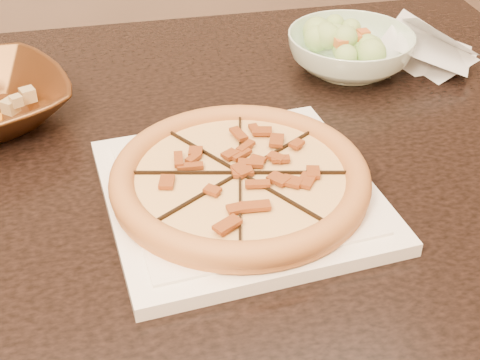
{
  "coord_description": "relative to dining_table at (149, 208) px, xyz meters",
  "views": [
    {
      "loc": [
        -0.05,
        -0.64,
        1.25
      ],
      "look_at": [
        0.13,
        -0.02,
        0.78
      ],
      "focal_mm": 50.0,
      "sensor_mm": 36.0,
      "label": 1
    }
  ],
  "objects": [
    {
      "name": "dining_table",
      "position": [
        0.0,
        0.0,
        0.0
      ],
      "size": [
        1.45,
        0.98,
        0.75
      ],
      "color": "black",
      "rests_on": "floor"
    },
    {
      "name": "pizza",
      "position": [
        0.1,
        -0.14,
        0.14
      ],
      "size": [
        0.31,
        0.31,
        0.03
      ],
      "color": "#BF7B36",
      "rests_on": "plate"
    },
    {
      "name": "cling_film",
      "position": [
        0.5,
        0.12,
        0.13
      ],
      "size": [
        0.17,
        0.15,
        0.05
      ],
      "primitive_type": null,
      "rotation": [
        0.0,
        0.0,
        0.09
      ],
      "color": "silver",
      "rests_on": "dining_table"
    },
    {
      "name": "salad",
      "position": [
        0.37,
        0.15,
        0.18
      ],
      "size": [
        0.11,
        0.11,
        0.04
      ],
      "color": "#B2DA82",
      "rests_on": "salad_bowl"
    },
    {
      "name": "salad_bowl",
      "position": [
        0.37,
        0.15,
        0.13
      ],
      "size": [
        0.21,
        0.21,
        0.06
      ],
      "primitive_type": "imported",
      "rotation": [
        0.0,
        0.0,
        -0.05
      ],
      "color": "white",
      "rests_on": "dining_table"
    },
    {
      "name": "plate",
      "position": [
        0.1,
        -0.14,
        0.11
      ],
      "size": [
        0.33,
        0.33,
        0.02
      ],
      "color": "white",
      "rests_on": "dining_table"
    }
  ]
}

